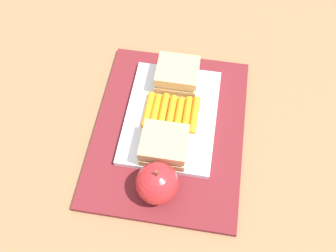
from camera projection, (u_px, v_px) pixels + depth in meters
The scene contains 7 objects.
ground_plane at pixel (169, 131), 0.73m from camera, with size 2.40×2.40×0.00m, color olive.
lunchbag_mat at pixel (169, 130), 0.72m from camera, with size 0.36×0.28×0.01m, color maroon.
food_tray at pixel (171, 116), 0.73m from camera, with size 0.23×0.17×0.01m, color white.
sandwich_half_left at pixel (177, 75), 0.74m from camera, with size 0.07×0.08×0.04m.
sandwich_half_right at pixel (164, 145), 0.66m from camera, with size 0.07×0.08×0.04m.
carrot_sticks_bundle at pixel (171, 112), 0.72m from camera, with size 0.08×0.10×0.02m.
apple at pixel (159, 183), 0.63m from camera, with size 0.07×0.07×0.08m.
Camera 1 is at (0.35, 0.05, 0.63)m, focal length 40.77 mm.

